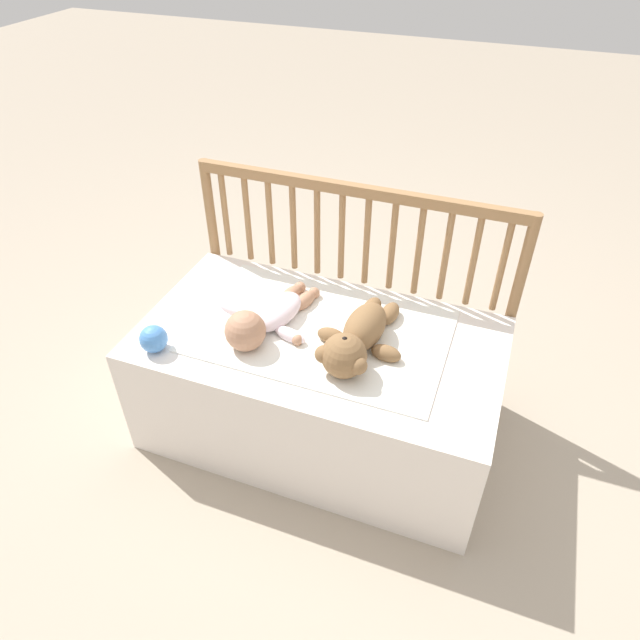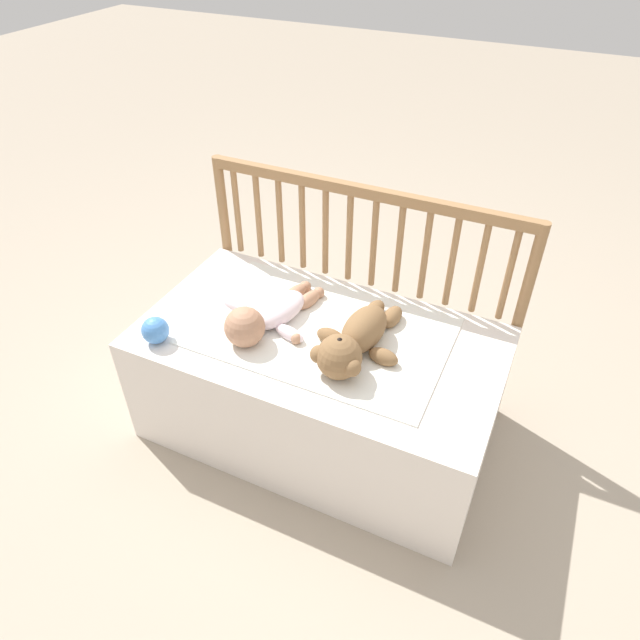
{
  "view_description": "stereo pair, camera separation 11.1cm",
  "coord_description": "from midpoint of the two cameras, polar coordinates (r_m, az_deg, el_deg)",
  "views": [
    {
      "loc": [
        0.48,
        -1.28,
        1.58
      ],
      "look_at": [
        0.0,
        0.01,
        0.49
      ],
      "focal_mm": 32.0,
      "sensor_mm": 36.0,
      "label": 1
    },
    {
      "loc": [
        0.58,
        -1.23,
        1.58
      ],
      "look_at": [
        0.0,
        0.01,
        0.49
      ],
      "focal_mm": 32.0,
      "sensor_mm": 36.0,
      "label": 2
    }
  ],
  "objects": [
    {
      "name": "baby",
      "position": [
        1.8,
        -7.15,
        0.17
      ],
      "size": [
        0.31,
        0.4,
        0.13
      ],
      "color": "white",
      "rests_on": "crib_mattress"
    },
    {
      "name": "toy_ball",
      "position": [
        1.8,
        -18.02,
        -1.85
      ],
      "size": [
        0.08,
        0.08,
        0.08
      ],
      "color": "#4C8CDB",
      "rests_on": "crib_mattress"
    },
    {
      "name": "blanket",
      "position": [
        1.8,
        -1.74,
        -1.09
      ],
      "size": [
        0.8,
        0.51,
        0.01
      ],
      "color": "white",
      "rests_on": "crib_mattress"
    },
    {
      "name": "crib_mattress",
      "position": [
        1.93,
        -1.73,
        -6.51
      ],
      "size": [
        1.14,
        0.63,
        0.43
      ],
      "color": "white",
      "rests_on": "ground_plane"
    },
    {
      "name": "ground_plane",
      "position": [
        2.09,
        -1.62,
        -10.63
      ],
      "size": [
        12.0,
        12.0,
        0.0
      ],
      "primitive_type": "plane",
      "color": "tan"
    },
    {
      "name": "crib_rail",
      "position": [
        1.97,
        1.77,
        7.22
      ],
      "size": [
        1.14,
        0.04,
        0.79
      ],
      "color": "#997047",
      "rests_on": "ground_plane"
    },
    {
      "name": "teddy_bear",
      "position": [
        1.69,
        1.91,
        -1.86
      ],
      "size": [
        0.28,
        0.41,
        0.14
      ],
      "color": "olive",
      "rests_on": "crib_mattress"
    }
  ]
}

